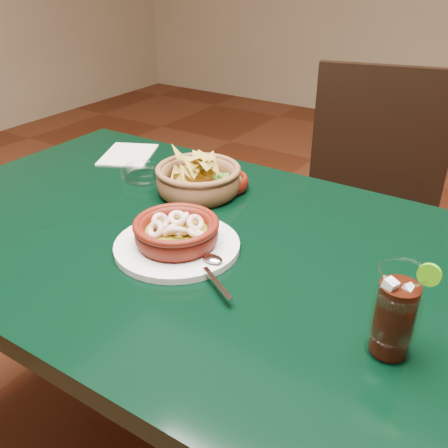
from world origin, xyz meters
The scene contains 8 objects.
dining_table centered at (0.00, 0.00, 0.65)m, with size 1.20×0.80×0.75m.
dining_chair centered at (0.20, 0.71, 0.53)m, with size 0.54×0.54×0.96m.
shrimp_plate centered at (0.06, -0.06, 0.78)m, with size 0.31×0.24×0.07m.
chip_basket centered at (-0.05, 0.17, 0.79)m, with size 0.23×0.23×0.14m.
guacamole_ramekin centered at (-0.01, 0.22, 0.77)m, with size 0.12×0.12×0.04m.
cola_drink centered at (0.48, -0.12, 0.82)m, with size 0.14×0.14×0.16m.
glass_ashtray centered at (-0.22, 0.17, 0.76)m, with size 0.13×0.13×0.03m.
paper_menu centered at (-0.37, 0.26, 0.75)m, with size 0.19×0.21×0.00m.
Camera 1 is at (0.58, -0.70, 1.25)m, focal length 40.00 mm.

